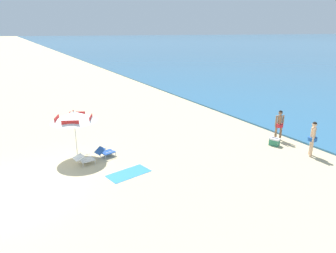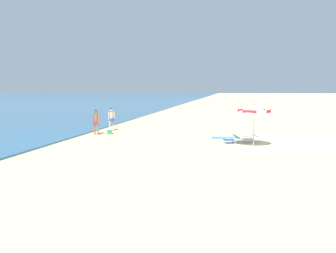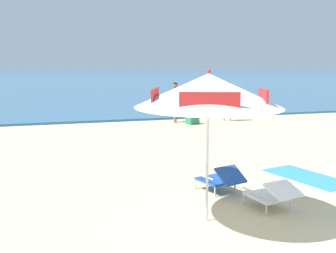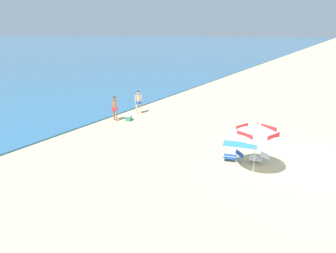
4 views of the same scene
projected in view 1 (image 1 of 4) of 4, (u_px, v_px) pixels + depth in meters
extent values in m
plane|color=#CCB78C|center=(15.00, 192.00, 11.23)|extent=(800.00, 800.00, 0.00)
cylinder|color=silver|center=(75.00, 134.00, 14.15)|extent=(0.04, 0.04, 2.22)
cone|color=white|center=(74.00, 116.00, 13.89)|extent=(2.56, 2.56, 0.53)
cube|color=red|center=(91.00, 118.00, 13.99)|extent=(0.72, 0.32, 0.27)
cube|color=red|center=(77.00, 114.00, 14.66)|extent=(0.32, 0.72, 0.27)
cube|color=red|center=(57.00, 119.00, 13.85)|extent=(0.72, 0.32, 0.27)
cube|color=red|center=(70.00, 123.00, 13.19)|extent=(0.32, 0.72, 0.27)
sphere|color=red|center=(73.00, 111.00, 13.81)|extent=(0.06, 0.06, 0.06)
cube|color=#1E4799|center=(108.00, 152.00, 14.39)|extent=(0.67, 0.72, 0.04)
cube|color=#1E4799|center=(100.00, 151.00, 14.05)|extent=(0.58, 0.49, 0.27)
cylinder|color=silver|center=(110.00, 151.00, 14.78)|extent=(0.03, 0.03, 0.18)
cylinder|color=silver|center=(116.00, 154.00, 14.44)|extent=(0.03, 0.03, 0.18)
cylinder|color=silver|center=(100.00, 154.00, 14.40)|extent=(0.03, 0.03, 0.18)
cylinder|color=silver|center=(106.00, 157.00, 14.06)|extent=(0.03, 0.03, 0.18)
cylinder|color=silver|center=(104.00, 148.00, 14.54)|extent=(0.17, 0.53, 0.02)
cylinder|color=silver|center=(111.00, 151.00, 14.16)|extent=(0.17, 0.53, 0.02)
cube|color=white|center=(87.00, 160.00, 13.54)|extent=(0.61, 0.68, 0.04)
cube|color=white|center=(79.00, 157.00, 13.26)|extent=(0.55, 0.48, 0.18)
cylinder|color=silver|center=(91.00, 159.00, 13.92)|extent=(0.03, 0.03, 0.18)
cylinder|color=silver|center=(95.00, 162.00, 13.55)|extent=(0.03, 0.03, 0.18)
cylinder|color=silver|center=(79.00, 162.00, 13.60)|extent=(0.03, 0.03, 0.18)
cylinder|color=silver|center=(83.00, 165.00, 13.22)|extent=(0.03, 0.03, 0.18)
cylinder|color=silver|center=(84.00, 155.00, 13.72)|extent=(0.11, 0.54, 0.02)
cylinder|color=silver|center=(89.00, 159.00, 13.29)|extent=(0.11, 0.54, 0.02)
cylinder|color=#8C6042|center=(281.00, 133.00, 16.46)|extent=(0.12, 0.12, 0.83)
cylinder|color=#8C6042|center=(276.00, 133.00, 16.40)|extent=(0.12, 0.12, 0.83)
cylinder|color=red|center=(279.00, 125.00, 16.29)|extent=(0.41, 0.41, 0.17)
cylinder|color=#8C6042|center=(280.00, 121.00, 16.21)|extent=(0.23, 0.23, 0.59)
cylinder|color=#8C6042|center=(283.00, 121.00, 16.26)|extent=(0.09, 0.09, 0.62)
cylinder|color=#8C6042|center=(276.00, 121.00, 16.17)|extent=(0.09, 0.09, 0.62)
sphere|color=#8C6042|center=(281.00, 113.00, 16.08)|extent=(0.22, 0.22, 0.22)
sphere|color=black|center=(281.00, 112.00, 16.07)|extent=(0.21, 0.21, 0.21)
cylinder|color=#D8A87F|center=(311.00, 149.00, 14.23)|extent=(0.12, 0.12, 0.84)
cylinder|color=#D8A87F|center=(311.00, 146.00, 14.50)|extent=(0.12, 0.12, 0.84)
cylinder|color=#1E51A3|center=(312.00, 139.00, 14.23)|extent=(0.42, 0.42, 0.17)
cylinder|color=#D8A87F|center=(313.00, 133.00, 14.15)|extent=(0.23, 0.23, 0.59)
cylinder|color=#D8A87F|center=(314.00, 135.00, 13.97)|extent=(0.09, 0.09, 0.63)
cylinder|color=#D8A87F|center=(313.00, 132.00, 14.35)|extent=(0.09, 0.09, 0.63)
sphere|color=#D8A87F|center=(315.00, 125.00, 14.02)|extent=(0.23, 0.23, 0.23)
sphere|color=black|center=(315.00, 124.00, 14.01)|extent=(0.21, 0.21, 0.21)
cube|color=#2D7F5B|center=(274.00, 142.00, 15.74)|extent=(0.57, 0.49, 0.32)
cube|color=white|center=(275.00, 139.00, 15.68)|extent=(0.59, 0.51, 0.08)
cylinder|color=black|center=(275.00, 138.00, 15.67)|extent=(0.32, 0.15, 0.02)
cube|color=#3384BC|center=(129.00, 173.00, 12.66)|extent=(1.27, 1.95, 0.01)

